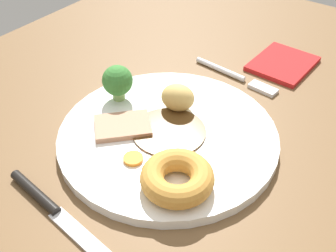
{
  "coord_description": "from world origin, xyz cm",
  "views": [
    {
      "loc": [
        29.29,
        25.64,
        40.3
      ],
      "look_at": [
        -3.96,
        1.34,
        6.0
      ],
      "focal_mm": 43.68,
      "sensor_mm": 36.0,
      "label": 1
    }
  ],
  "objects_px": {
    "meat_slice_main": "(123,126)",
    "yorkshire_pudding": "(177,178)",
    "broccoli_floret": "(118,81)",
    "fork": "(237,77)",
    "dinner_plate": "(168,136)",
    "carrot_coin_front": "(133,159)",
    "folded_napkin": "(283,64)",
    "roast_potato_left": "(178,98)",
    "knife": "(52,208)"
  },
  "relations": [
    {
      "from": "dinner_plate",
      "to": "knife",
      "type": "xyz_separation_m",
      "value": [
        0.17,
        -0.03,
        -0.0
      ]
    },
    {
      "from": "yorkshire_pudding",
      "to": "broccoli_floret",
      "type": "xyz_separation_m",
      "value": [
        -0.09,
        -0.17,
        0.02
      ]
    },
    {
      "from": "roast_potato_left",
      "to": "fork",
      "type": "relative_size",
      "value": 0.31
    },
    {
      "from": "meat_slice_main",
      "to": "roast_potato_left",
      "type": "bearing_deg",
      "value": 156.3
    },
    {
      "from": "dinner_plate",
      "to": "fork",
      "type": "distance_m",
      "value": 0.19
    },
    {
      "from": "yorkshire_pudding",
      "to": "folded_napkin",
      "type": "bearing_deg",
      "value": -176.79
    },
    {
      "from": "dinner_plate",
      "to": "carrot_coin_front",
      "type": "bearing_deg",
      "value": -2.48
    },
    {
      "from": "dinner_plate",
      "to": "carrot_coin_front",
      "type": "height_order",
      "value": "carrot_coin_front"
    },
    {
      "from": "roast_potato_left",
      "to": "knife",
      "type": "height_order",
      "value": "roast_potato_left"
    },
    {
      "from": "broccoli_floret",
      "to": "fork",
      "type": "distance_m",
      "value": 0.2
    },
    {
      "from": "fork",
      "to": "folded_napkin",
      "type": "bearing_deg",
      "value": 67.34
    },
    {
      "from": "meat_slice_main",
      "to": "roast_potato_left",
      "type": "relative_size",
      "value": 1.55
    },
    {
      "from": "dinner_plate",
      "to": "fork",
      "type": "relative_size",
      "value": 1.91
    },
    {
      "from": "folded_napkin",
      "to": "fork",
      "type": "bearing_deg",
      "value": -27.86
    },
    {
      "from": "yorkshire_pudding",
      "to": "roast_potato_left",
      "type": "relative_size",
      "value": 1.8
    },
    {
      "from": "carrot_coin_front",
      "to": "yorkshire_pudding",
      "type": "bearing_deg",
      "value": 87.49
    },
    {
      "from": "carrot_coin_front",
      "to": "meat_slice_main",
      "type": "bearing_deg",
      "value": -127.35
    },
    {
      "from": "broccoli_floret",
      "to": "folded_napkin",
      "type": "distance_m",
      "value": 0.29
    },
    {
      "from": "carrot_coin_front",
      "to": "fork",
      "type": "xyz_separation_m",
      "value": [
        -0.26,
        0.01,
        -0.01
      ]
    },
    {
      "from": "yorkshire_pudding",
      "to": "fork",
      "type": "distance_m",
      "value": 0.27
    },
    {
      "from": "dinner_plate",
      "to": "fork",
      "type": "height_order",
      "value": "dinner_plate"
    },
    {
      "from": "fork",
      "to": "meat_slice_main",
      "type": "bearing_deg",
      "value": -99.32
    },
    {
      "from": "yorkshire_pudding",
      "to": "roast_potato_left",
      "type": "distance_m",
      "value": 0.15
    },
    {
      "from": "meat_slice_main",
      "to": "carrot_coin_front",
      "type": "bearing_deg",
      "value": 52.65
    },
    {
      "from": "fork",
      "to": "broccoli_floret",
      "type": "bearing_deg",
      "value": -116.84
    },
    {
      "from": "dinner_plate",
      "to": "folded_napkin",
      "type": "xyz_separation_m",
      "value": [
        -0.27,
        0.05,
        -0.0
      ]
    },
    {
      "from": "meat_slice_main",
      "to": "knife",
      "type": "xyz_separation_m",
      "value": [
        0.14,
        0.02,
        -0.01
      ]
    },
    {
      "from": "meat_slice_main",
      "to": "broccoli_floret",
      "type": "xyz_separation_m",
      "value": [
        -0.05,
        -0.05,
        0.03
      ]
    },
    {
      "from": "carrot_coin_front",
      "to": "broccoli_floret",
      "type": "bearing_deg",
      "value": -131.05
    },
    {
      "from": "dinner_plate",
      "to": "broccoli_floret",
      "type": "bearing_deg",
      "value": -100.28
    },
    {
      "from": "meat_slice_main",
      "to": "yorkshire_pudding",
      "type": "xyz_separation_m",
      "value": [
        0.04,
        0.12,
        0.01
      ]
    },
    {
      "from": "dinner_plate",
      "to": "folded_napkin",
      "type": "distance_m",
      "value": 0.27
    },
    {
      "from": "yorkshire_pudding",
      "to": "fork",
      "type": "relative_size",
      "value": 0.56
    },
    {
      "from": "roast_potato_left",
      "to": "folded_napkin",
      "type": "relative_size",
      "value": 0.43
    },
    {
      "from": "roast_potato_left",
      "to": "fork",
      "type": "xyz_separation_m",
      "value": [
        -0.14,
        0.02,
        -0.03
      ]
    },
    {
      "from": "meat_slice_main",
      "to": "yorkshire_pudding",
      "type": "height_order",
      "value": "yorkshire_pudding"
    },
    {
      "from": "carrot_coin_front",
      "to": "folded_napkin",
      "type": "relative_size",
      "value": 0.22
    },
    {
      "from": "yorkshire_pudding",
      "to": "broccoli_floret",
      "type": "height_order",
      "value": "broccoli_floret"
    },
    {
      "from": "yorkshire_pudding",
      "to": "roast_potato_left",
      "type": "xyz_separation_m",
      "value": [
        -0.12,
        -0.08,
        0.01
      ]
    },
    {
      "from": "broccoli_floret",
      "to": "knife",
      "type": "height_order",
      "value": "broccoli_floret"
    },
    {
      "from": "roast_potato_left",
      "to": "fork",
      "type": "height_order",
      "value": "roast_potato_left"
    },
    {
      "from": "carrot_coin_front",
      "to": "broccoli_floret",
      "type": "relative_size",
      "value": 0.46
    },
    {
      "from": "roast_potato_left",
      "to": "carrot_coin_front",
      "type": "xyz_separation_m",
      "value": [
        0.12,
        0.02,
        -0.02
      ]
    },
    {
      "from": "yorkshire_pudding",
      "to": "fork",
      "type": "height_order",
      "value": "yorkshire_pudding"
    },
    {
      "from": "dinner_plate",
      "to": "yorkshire_pudding",
      "type": "xyz_separation_m",
      "value": [
        0.07,
        0.06,
        0.02
      ]
    },
    {
      "from": "dinner_plate",
      "to": "broccoli_floret",
      "type": "distance_m",
      "value": 0.11
    },
    {
      "from": "dinner_plate",
      "to": "roast_potato_left",
      "type": "distance_m",
      "value": 0.06
    },
    {
      "from": "knife",
      "to": "dinner_plate",
      "type": "bearing_deg",
      "value": 85.47
    },
    {
      "from": "dinner_plate",
      "to": "yorkshire_pudding",
      "type": "distance_m",
      "value": 0.1
    },
    {
      "from": "broccoli_floret",
      "to": "roast_potato_left",
      "type": "bearing_deg",
      "value": 109.91
    }
  ]
}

